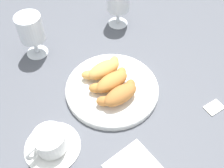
% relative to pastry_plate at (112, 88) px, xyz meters
% --- Properties ---
extents(ground_plane, '(2.20, 2.20, 0.00)m').
position_rel_pastry_plate_xyz_m(ground_plane, '(0.03, 0.01, -0.01)').
color(ground_plane, '#4C4F56').
extents(pastry_plate, '(0.26, 0.26, 0.02)m').
position_rel_pastry_plate_xyz_m(pastry_plate, '(0.00, 0.00, 0.00)').
color(pastry_plate, white).
rests_on(pastry_plate, ground_plane).
extents(croissant_large, '(0.13, 0.08, 0.04)m').
position_rel_pastry_plate_xyz_m(croissant_large, '(0.00, -0.05, 0.03)').
color(croissant_large, '#AD6B33').
rests_on(croissant_large, pastry_plate).
extents(croissant_small, '(0.13, 0.08, 0.04)m').
position_rel_pastry_plate_xyz_m(croissant_small, '(-0.00, 0.00, 0.03)').
color(croissant_small, '#BC7A38').
rests_on(croissant_small, pastry_plate).
extents(croissant_extra, '(0.14, 0.08, 0.04)m').
position_rel_pastry_plate_xyz_m(croissant_extra, '(-0.00, 0.05, 0.03)').
color(croissant_extra, '#D6994C').
rests_on(croissant_extra, pastry_plate).
extents(coffee_cup_near, '(0.14, 0.14, 0.06)m').
position_rel_pastry_plate_xyz_m(coffee_cup_near, '(-0.21, -0.09, 0.02)').
color(coffee_cup_near, white).
rests_on(coffee_cup_near, ground_plane).
extents(juice_glass_left, '(0.08, 0.08, 0.14)m').
position_rel_pastry_plate_xyz_m(juice_glass_left, '(0.15, 0.26, 0.08)').
color(juice_glass_left, white).
rests_on(juice_glass_left, ground_plane).
extents(juice_glass_right, '(0.08, 0.08, 0.14)m').
position_rel_pastry_plate_xyz_m(juice_glass_right, '(-0.15, 0.24, 0.08)').
color(juice_glass_right, white).
rests_on(juice_glass_right, ground_plane).
extents(sugar_packet, '(0.05, 0.04, 0.01)m').
position_rel_pastry_plate_xyz_m(sugar_packet, '(0.22, -0.17, -0.01)').
color(sugar_packet, white).
rests_on(sugar_packet, ground_plane).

